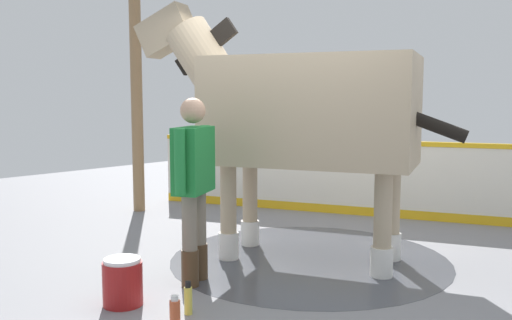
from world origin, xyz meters
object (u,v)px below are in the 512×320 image
at_px(handler, 194,179).
at_px(bottle_spray, 175,311).
at_px(bottle_shampoo, 188,299).
at_px(wash_bucket, 123,282).
at_px(horse, 300,111).

xyz_separation_m(handler, bottle_spray, (0.69, 0.58, -0.82)).
bearing_deg(bottle_shampoo, wash_bucket, -66.73).
bearing_deg(bottle_shampoo, horse, -169.52).
relative_size(horse, bottle_shampoo, 12.74).
xyz_separation_m(horse, handler, (1.20, -0.19, -0.55)).
bearing_deg(bottle_spray, wash_bucket, -86.15).
height_order(wash_bucket, bottle_shampoo, wash_bucket).
bearing_deg(horse, handler, 59.35).
bearing_deg(bottle_spray, handler, -139.84).
height_order(handler, wash_bucket, handler).
relative_size(handler, bottle_shampoo, 6.39).
bearing_deg(bottle_shampoo, handler, -134.74).
relative_size(horse, bottle_spray, 15.22).
relative_size(bottle_shampoo, bottle_spray, 1.19).
height_order(horse, handler, horse).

